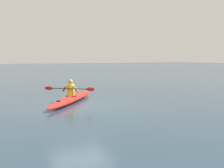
% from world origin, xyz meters
% --- Properties ---
extents(ground_plane, '(160.00, 160.00, 0.00)m').
position_xyz_m(ground_plane, '(0.00, 0.00, 0.00)').
color(ground_plane, '#233847').
extents(kayak, '(3.64, 4.21, 0.32)m').
position_xyz_m(kayak, '(0.03, -1.02, 0.16)').
color(kayak, red).
rests_on(kayak, ground).
extents(kayaker, '(1.83, 1.54, 0.75)m').
position_xyz_m(kayaker, '(0.12, -0.92, 0.65)').
color(kayaker, yellow).
rests_on(kayaker, kayak).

